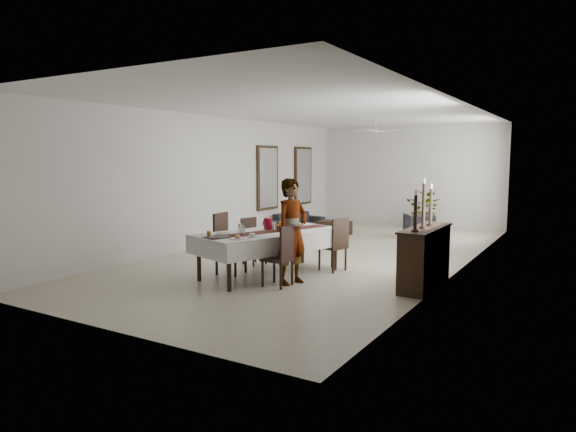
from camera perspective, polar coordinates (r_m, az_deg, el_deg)
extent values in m
cube|color=#C2B99A|center=(11.65, 4.04, -4.27)|extent=(6.00, 12.00, 0.00)
cube|color=silver|center=(11.50, 4.17, 11.60)|extent=(6.00, 12.00, 0.02)
cube|color=silver|center=(17.03, 13.27, 4.37)|extent=(6.00, 0.02, 3.20)
cube|color=silver|center=(6.69, -19.77, 1.27)|extent=(6.00, 0.02, 3.20)
cube|color=silver|center=(13.09, -7.73, 3.92)|extent=(0.02, 12.00, 3.20)
cube|color=silver|center=(10.46, 18.95, 3.02)|extent=(0.02, 12.00, 3.20)
cube|color=black|center=(9.44, -2.00, -1.96)|extent=(1.85, 2.80, 0.05)
cylinder|color=black|center=(9.21, -9.87, -4.82)|extent=(0.10, 0.10, 0.75)
cylinder|color=black|center=(8.42, -6.56, -5.82)|extent=(0.10, 0.10, 0.75)
cylinder|color=black|center=(10.65, 1.61, -3.21)|extent=(0.10, 0.10, 0.75)
cylinder|color=black|center=(9.97, 5.27, -3.89)|extent=(0.10, 0.10, 0.75)
cube|color=silver|center=(9.44, -2.00, -1.77)|extent=(2.10, 3.04, 0.01)
cube|color=white|center=(9.96, -4.26, -2.26)|extent=(0.90, 2.64, 0.32)
cube|color=white|center=(8.98, 0.50, -3.19)|extent=(0.90, 2.64, 0.32)
cube|color=silver|center=(8.68, -9.20, -3.61)|extent=(1.21, 0.42, 0.32)
cube|color=white|center=(10.37, 4.01, -1.92)|extent=(1.21, 0.42, 0.32)
cube|color=#532217|center=(9.43, -2.00, -1.72)|extent=(1.22, 2.67, 0.00)
cylinder|color=maroon|center=(9.73, -2.25, -0.84)|extent=(0.20, 0.20, 0.22)
torus|color=#9C0B0D|center=(9.80, -2.58, -0.79)|extent=(0.13, 0.06, 0.13)
cylinder|color=silver|center=(8.90, -5.02, -1.64)|extent=(0.08, 0.08, 0.18)
cylinder|color=silver|center=(9.16, -5.33, -1.42)|extent=(0.08, 0.08, 0.18)
cylinder|color=white|center=(9.41, -1.54, -1.18)|extent=(0.08, 0.08, 0.18)
cylinder|color=white|center=(8.79, -4.00, -2.13)|extent=(0.10, 0.10, 0.06)
cylinder|color=silver|center=(8.79, -4.00, -2.30)|extent=(0.16, 0.16, 0.01)
cylinder|color=white|center=(9.46, -5.01, -1.53)|extent=(0.10, 0.10, 0.06)
cylinder|color=white|center=(9.47, -5.01, -1.69)|extent=(0.16, 0.16, 0.01)
cylinder|color=white|center=(8.58, -5.61, -2.52)|extent=(0.26, 0.26, 0.02)
sphere|color=tan|center=(8.57, -5.61, -2.32)|extent=(0.10, 0.10, 0.10)
cylinder|color=white|center=(9.23, -7.19, -1.91)|extent=(0.26, 0.26, 0.02)
cylinder|color=white|center=(10.07, -0.58, -1.17)|extent=(0.26, 0.26, 0.02)
cylinder|color=#424147|center=(8.78, -7.80, -2.32)|extent=(0.39, 0.39, 0.02)
cylinder|color=#915D15|center=(8.96, -8.80, -1.97)|extent=(0.07, 0.07, 0.08)
cylinder|color=#8F4414|center=(9.08, -8.81, -1.86)|extent=(0.07, 0.07, 0.08)
cylinder|color=brown|center=(9.55, -0.54, -1.30)|extent=(0.32, 0.32, 0.11)
sphere|color=maroon|center=(9.53, -0.31, -0.83)|extent=(0.10, 0.10, 0.10)
sphere|color=olive|center=(9.60, -0.55, -0.78)|extent=(0.09, 0.09, 0.09)
sphere|color=gold|center=(9.51, -0.79, -0.84)|extent=(0.09, 0.09, 0.09)
cube|color=black|center=(8.69, -1.19, -4.82)|extent=(0.44, 0.44, 0.05)
cylinder|color=black|center=(8.50, -0.80, -6.76)|extent=(0.04, 0.04, 0.44)
cylinder|color=black|center=(8.80, 0.45, -6.30)|extent=(0.04, 0.04, 0.44)
cylinder|color=black|center=(8.69, -2.84, -6.47)|extent=(0.04, 0.04, 0.44)
cylinder|color=black|center=(8.99, -1.55, -6.04)|extent=(0.04, 0.04, 0.44)
cube|color=black|center=(8.53, -0.05, -2.97)|extent=(0.04, 0.44, 0.56)
cube|color=black|center=(9.94, 4.98, -3.46)|extent=(0.54, 0.54, 0.05)
cylinder|color=black|center=(9.73, 5.03, -5.11)|extent=(0.05, 0.05, 0.43)
cylinder|color=black|center=(10.00, 6.42, -4.82)|extent=(0.05, 0.05, 0.43)
cylinder|color=black|center=(9.98, 3.51, -4.82)|extent=(0.05, 0.05, 0.43)
cylinder|color=black|center=(10.23, 4.91, -4.55)|extent=(0.05, 0.05, 0.43)
cube|color=black|center=(9.76, 5.85, -1.88)|extent=(0.16, 0.43, 0.56)
cube|color=black|center=(9.65, -6.34, -3.47)|extent=(0.54, 0.54, 0.06)
cylinder|color=black|center=(9.97, -6.74, -4.72)|extent=(0.05, 0.05, 0.48)
cylinder|color=black|center=(9.64, -7.94, -5.12)|extent=(0.05, 0.05, 0.48)
cylinder|color=black|center=(9.78, -4.73, -4.92)|extent=(0.05, 0.05, 0.48)
cylinder|color=black|center=(9.44, -5.89, -5.34)|extent=(0.05, 0.05, 0.48)
cube|color=black|center=(9.72, -7.49, -1.45)|extent=(0.10, 0.49, 0.62)
cube|color=black|center=(10.50, -3.76, -3.12)|extent=(0.49, 0.49, 0.05)
cylinder|color=black|center=(10.77, -3.64, -4.08)|extent=(0.05, 0.05, 0.40)
cylinder|color=black|center=(10.56, -5.00, -4.30)|extent=(0.05, 0.05, 0.40)
cylinder|color=black|center=(10.52, -2.48, -4.32)|extent=(0.05, 0.05, 0.40)
cylinder|color=black|center=(10.31, -3.86, -4.55)|extent=(0.05, 0.05, 0.40)
cube|color=black|center=(10.60, -4.40, -1.54)|extent=(0.14, 0.40, 0.51)
imported|color=#9C9FA4|center=(8.79, 0.46, -1.74)|extent=(0.58, 0.75, 1.82)
cube|color=black|center=(8.95, 14.96, -4.54)|extent=(0.44, 1.63, 0.98)
cube|color=black|center=(8.87, 15.05, -1.33)|extent=(0.48, 1.70, 0.03)
cylinder|color=black|center=(8.29, 13.92, -1.59)|extent=(0.11, 0.11, 0.03)
cylinder|color=black|center=(8.26, 13.98, 0.39)|extent=(0.05, 0.05, 0.54)
cylinder|color=beige|center=(8.23, 14.04, 2.57)|extent=(0.04, 0.04, 0.09)
cylinder|color=black|center=(8.71, 14.76, -1.24)|extent=(0.11, 0.11, 0.03)
cylinder|color=black|center=(8.67, 14.83, 1.18)|extent=(0.05, 0.05, 0.71)
cylinder|color=white|center=(8.64, 14.91, 3.80)|extent=(0.04, 0.04, 0.09)
cylinder|color=black|center=(9.12, 15.53, -0.92)|extent=(0.11, 0.11, 0.03)
cylinder|color=black|center=(9.09, 15.59, 1.05)|extent=(0.05, 0.05, 0.60)
cylinder|color=white|center=(9.07, 15.65, 3.20)|extent=(0.04, 0.04, 0.09)
imported|color=#242126|center=(15.37, 1.03, -0.65)|extent=(1.08, 1.94, 0.54)
imported|color=#2C292F|center=(14.52, 14.34, -1.02)|extent=(0.99, 0.99, 0.66)
cube|color=black|center=(14.70, 5.20, -1.30)|extent=(0.87, 0.58, 0.38)
imported|color=#336327|center=(16.30, 15.00, 0.69)|extent=(1.21, 1.10, 1.19)
cube|color=black|center=(14.85, -2.29, 4.26)|extent=(0.06, 1.05, 1.85)
cube|color=silver|center=(14.83, -2.18, 4.25)|extent=(0.01, 0.90, 1.70)
cube|color=black|center=(16.65, 1.68, 4.49)|extent=(0.06, 1.05, 1.85)
cube|color=silver|center=(16.63, 1.78, 4.49)|extent=(0.01, 0.90, 1.70)
cylinder|color=white|center=(14.22, 9.70, 10.12)|extent=(0.04, 0.04, 0.20)
cylinder|color=white|center=(14.21, 9.68, 9.32)|extent=(0.16, 0.16, 0.08)
cube|color=white|center=(14.54, 10.19, 9.24)|extent=(0.10, 0.55, 0.01)
cube|color=silver|center=(13.89, 9.15, 9.40)|extent=(0.10, 0.55, 0.01)
cube|color=silver|center=(14.09, 11.03, 9.32)|extent=(0.55, 0.10, 0.01)
cube|color=silver|center=(14.34, 8.36, 9.31)|extent=(0.55, 0.10, 0.01)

